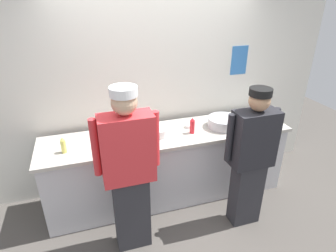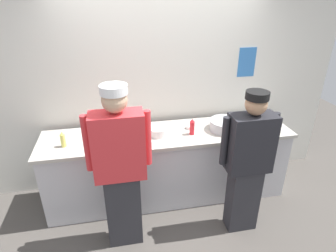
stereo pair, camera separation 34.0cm
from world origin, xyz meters
name	(u,v)px [view 1 (the left image)]	position (x,y,z in m)	size (l,w,h in m)	color
ground_plane	(177,212)	(0.00, 0.00, 0.00)	(9.00, 9.00, 0.00)	#514C47
wall_back	(157,83)	(0.00, 0.86, 1.41)	(4.73, 0.11, 2.81)	silver
prep_counter	(168,165)	(0.00, 0.37, 0.46)	(3.01, 0.71, 0.92)	silver
chef_near_left	(129,169)	(-0.60, -0.28, 0.94)	(0.63, 0.24, 1.76)	#2D2D33
chef_center	(251,157)	(0.70, -0.33, 0.87)	(0.59, 0.24, 1.63)	#2D2D33
plate_stack_front	(159,132)	(-0.12, 0.35, 0.97)	(0.24, 0.24, 0.10)	white
mixing_bowl_steel	(224,122)	(0.71, 0.33, 0.98)	(0.39, 0.39, 0.13)	#B7BABF
sheet_tray	(251,120)	(1.13, 0.37, 0.93)	(0.42, 0.31, 0.02)	#B7BABF
squeeze_bottle_primary	(117,142)	(-0.64, 0.15, 1.01)	(0.06, 0.06, 0.20)	orange
squeeze_bottle_secondary	(192,126)	(0.27, 0.29, 1.01)	(0.06, 0.06, 0.20)	red
squeeze_bottle_spare	(63,145)	(-1.19, 0.28, 1.00)	(0.05, 0.05, 0.18)	#E5E066
ramekin_green_sauce	(188,126)	(0.29, 0.45, 0.94)	(0.09, 0.09, 0.04)	white
ramekin_yellow_sauce	(103,136)	(-0.76, 0.47, 0.95)	(0.10, 0.10, 0.05)	white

